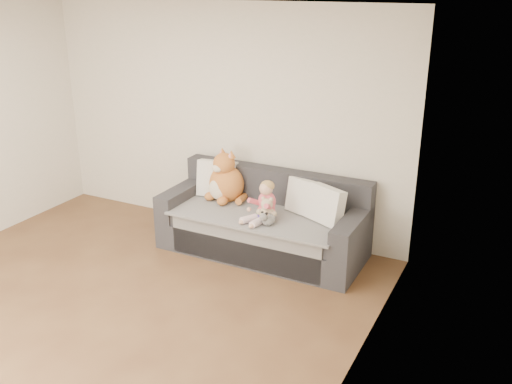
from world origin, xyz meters
TOP-DOWN VIEW (x-y plane):
  - room_shell at (0.00, 0.42)m, footprint 5.00×5.00m
  - sofa at (0.76, 2.06)m, footprint 2.20×0.94m
  - cushion_left at (0.09, 2.22)m, footprint 0.48×0.27m
  - cushion_right_back at (1.18, 2.19)m, footprint 0.44×0.30m
  - cushion_right_front at (1.46, 2.07)m, footprint 0.45×0.34m
  - toddler at (0.87, 1.86)m, footprint 0.29×0.43m
  - plush_cat at (0.24, 2.16)m, footprint 0.47×0.43m
  - teddy_bear at (0.92, 1.80)m, footprint 0.22×0.16m
  - plush_cow at (0.97, 1.73)m, footprint 0.14×0.21m
  - sippy_cup at (0.85, 1.80)m, footprint 0.11×0.07m

SIDE VIEW (x-z plane):
  - sofa at x=0.76m, z-range -0.12..0.73m
  - sippy_cup at x=0.85m, z-range 0.48..0.59m
  - plush_cow at x=0.97m, z-range 0.46..0.63m
  - teddy_bear at x=0.92m, z-range 0.45..0.72m
  - toddler at x=0.87m, z-range 0.44..0.86m
  - cushion_right_back at x=1.18m, z-range 0.47..0.85m
  - cushion_right_front at x=1.46m, z-range 0.47..0.86m
  - cushion_left at x=0.09m, z-range 0.47..0.89m
  - plush_cat at x=0.24m, z-range 0.39..1.01m
  - room_shell at x=0.00m, z-range -1.20..3.80m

